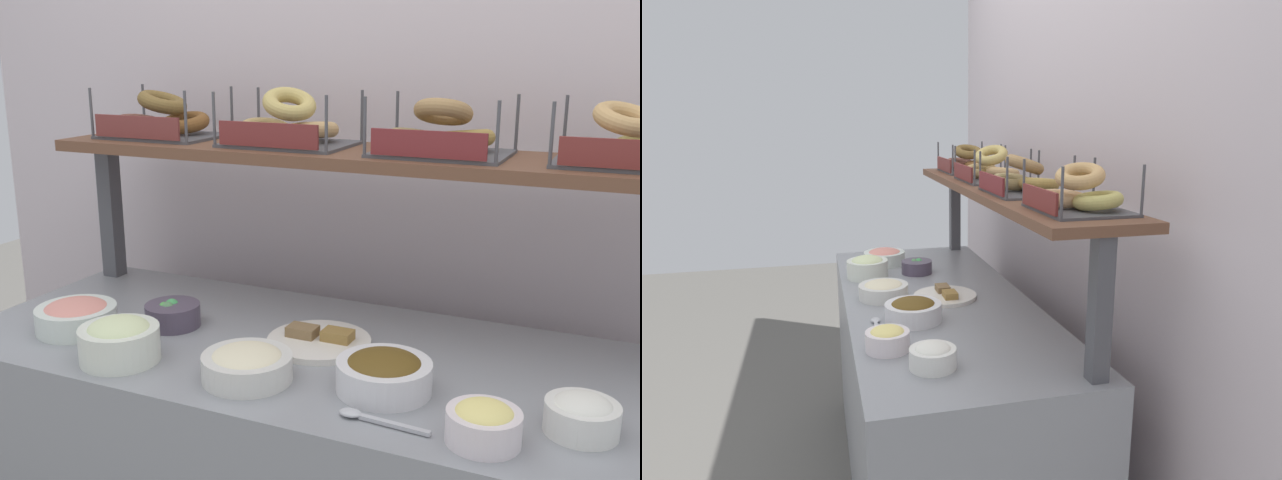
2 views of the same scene
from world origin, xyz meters
TOP-DOWN VIEW (x-y plane):
  - back_wall at (0.00, 0.55)m, footprint 2.91×0.06m
  - shelf_riser_left at (-0.79, 0.27)m, footprint 0.05×0.05m
  - upper_shelf at (0.00, 0.27)m, footprint 1.67×0.32m
  - bowl_potato_salad at (-0.05, -0.20)m, footprint 0.19×0.19m
  - bowl_chocolate_spread at (0.23, -0.13)m, footprint 0.20×0.20m
  - bowl_cream_cheese at (0.61, -0.14)m, footprint 0.13×0.13m
  - bowl_egg_salad at (0.45, -0.25)m, footprint 0.13×0.13m
  - bowl_lox_spread at (-0.58, -0.13)m, footprint 0.20×0.20m
  - bowl_scallion_spread at (-0.36, -0.23)m, footprint 0.18×0.18m
  - bowl_veggie_mix at (-0.38, -0.01)m, footprint 0.14×0.14m
  - serving_plate_white at (0.01, 0.03)m, footprint 0.25×0.25m
  - serving_spoon_near_plate at (0.25, -0.26)m, footprint 0.18×0.03m
  - bagel_basket_cinnamon_raisin at (-0.60, 0.29)m, footprint 0.32×0.24m
  - bagel_basket_sesame at (-0.19, 0.27)m, footprint 0.32×0.27m
  - bagel_basket_everything at (0.22, 0.27)m, footprint 0.31×0.26m
  - bagel_basket_plain at (0.61, 0.28)m, footprint 0.28×0.26m

SIDE VIEW (x-z plane):
  - serving_spoon_near_plate at x=0.25m, z-range 0.85..0.86m
  - serving_plate_white at x=0.01m, z-range 0.84..0.88m
  - bowl_veggie_mix at x=-0.38m, z-range 0.85..0.91m
  - bowl_potato_salad at x=-0.05m, z-range 0.85..0.92m
  - bowl_cream_cheese at x=0.61m, z-range 0.85..0.92m
  - bowl_lox_spread at x=-0.58m, z-range 0.85..0.93m
  - bowl_egg_salad at x=0.45m, z-range 0.85..0.93m
  - bowl_chocolate_spread at x=0.23m, z-range 0.85..0.93m
  - bowl_scallion_spread at x=-0.36m, z-range 0.85..0.95m
  - shelf_riser_left at x=-0.79m, z-range 0.85..1.25m
  - back_wall at x=0.00m, z-range 0.00..2.40m
  - upper_shelf at x=0.00m, z-range 1.25..1.28m
  - bagel_basket_plain at x=0.61m, z-range 1.26..1.40m
  - bagel_basket_cinnamon_raisin at x=-0.60m, z-range 1.26..1.40m
  - bagel_basket_everything at x=0.22m, z-range 1.26..1.40m
  - bagel_basket_sesame at x=-0.19m, z-range 1.25..1.41m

